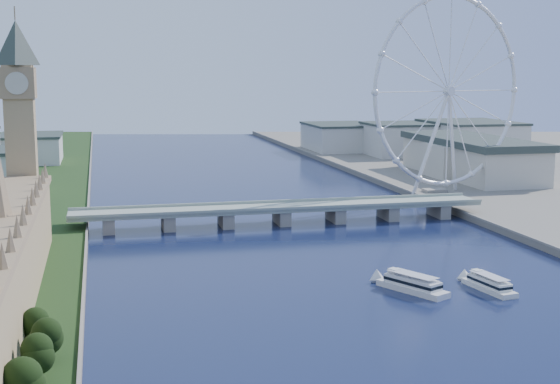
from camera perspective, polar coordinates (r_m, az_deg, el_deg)
name	(u,v)px	position (r m, az deg, el deg)	size (l,w,h in m)	color
big_ben	(19,102)	(375.94, -18.54, 6.28)	(20.02, 20.02, 110.00)	tan
westminster_bridge	(282,211)	(413.67, 0.11, -1.42)	(220.00, 22.00, 9.50)	gray
london_eye	(449,92)	(499.37, 12.24, 7.17)	(113.60, 39.12, 124.30)	silver
county_hall	(470,180)	(596.18, 13.73, 0.85)	(54.00, 144.00, 35.00)	beige
city_skyline	(256,145)	(672.51, -1.74, 3.43)	(505.00, 280.00, 32.00)	beige
tour_boat_near	(412,291)	(293.39, 9.66, -7.19)	(8.23, 32.08, 7.11)	silver
tour_boat_far	(489,290)	(300.80, 15.03, -6.97)	(7.22, 28.32, 6.24)	silver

